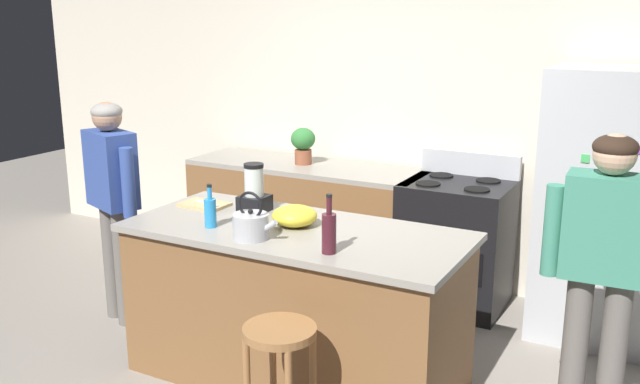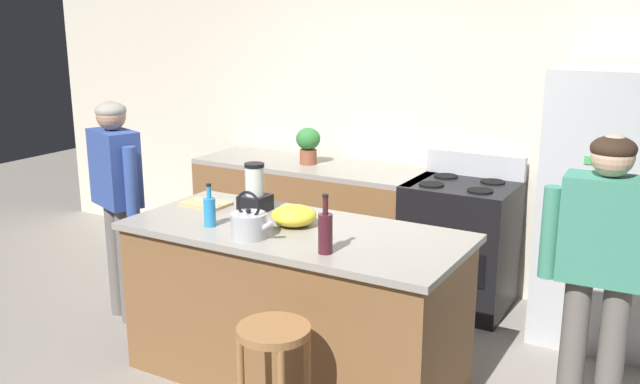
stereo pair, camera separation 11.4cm
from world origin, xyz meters
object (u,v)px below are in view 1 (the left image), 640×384
Objects in this scene: bottle_soda at (210,212)px; person_by_island_left at (113,191)px; tea_kettle at (251,225)px; cutting_board at (204,205)px; bottle_wine at (329,232)px; mixing_bowl at (295,216)px; stove_range at (455,243)px; chef_knife at (207,203)px; kitchen_island at (296,304)px; person_by_sink_right at (603,261)px; blender_appliance at (254,191)px; bar_stool at (280,358)px; potted_plant at (303,143)px; refrigerator at (612,207)px.

person_by_island_left is at bearing 163.43° from bottle_soda.
cutting_board is at bearing 147.39° from tea_kettle.
bottle_wine is 0.52m from mixing_bowl.
stove_range is 1.92m from chef_knife.
kitchen_island is 1.73m from person_by_sink_right.
person_by_island_left is 5.18× the size of blender_appliance.
bottle_wine reaches higher than bar_stool.
tea_kettle is at bearing -68.77° from potted_plant.
kitchen_island is at bearing 24.63° from bottle_soda.
chef_knife is at bearing 169.54° from kitchen_island.
potted_plant reaches higher than stove_range.
bottle_wine is (0.77, -0.47, -0.01)m from blender_appliance.
blender_appliance is 0.96× the size of bottle_wine.
person_by_sink_right is at bearing 1.17° from person_by_island_left.
chef_knife is (0.09, -1.41, -0.15)m from potted_plant.
bar_stool is (1.86, -0.82, -0.42)m from person_by_island_left.
bottle_wine is (0.81, -0.07, 0.02)m from bottle_soda.
refrigerator is 5.77× the size of bottle_wine.
bar_stool is 2.21× the size of bottle_wine.
bottle_wine is 1.15× the size of tea_kettle.
refrigerator is 6.62× the size of tea_kettle.
person_by_sink_right is 1.36m from bottle_wine.
bar_stool is (-1.23, -2.21, -0.37)m from refrigerator.
refrigerator is at bearing 42.51° from mixing_bowl.
person_by_sink_right is at bearing -0.37° from blender_appliance.
person_by_island_left is 1.61m from potted_plant.
bottle_soda reaches higher than stove_range.
potted_plant is 1.70m from mixing_bowl.
person_by_island_left is 1.50m from mixing_bowl.
chef_knife is at bearing 159.37° from bottle_wine.
person_by_sink_right is 5.10× the size of bottle_wine.
potted_plant reaches higher than bar_stool.
cutting_board is at bearing 142.03° from bar_stool.
stove_range is 3.77× the size of cutting_board.
refrigerator is at bearing 46.60° from tea_kettle.
kitchen_island is 1.77× the size of stove_range.
cutting_board is 1.36× the size of chef_knife.
bottle_soda is (-0.45, -0.21, 0.57)m from kitchen_island.
bar_stool is (0.32, -0.71, 0.06)m from kitchen_island.
blender_appliance is at bearing 129.08° from bar_stool.
bottle_wine is at bearing -94.05° from stove_range.
blender_appliance reaches higher than kitchen_island.
stove_range reaches higher than chef_knife.
potted_plant reaches higher than kitchen_island.
chef_knife reaches higher than bar_stool.
bottle_wine reaches higher than mixing_bowl.
cutting_board is at bearing -87.04° from potted_plant.
potted_plant is (0.70, 1.43, 0.17)m from person_by_island_left.
bar_stool is at bearing -37.97° from cutting_board.
mixing_bowl is (-1.68, -0.13, 0.03)m from person_by_sink_right.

